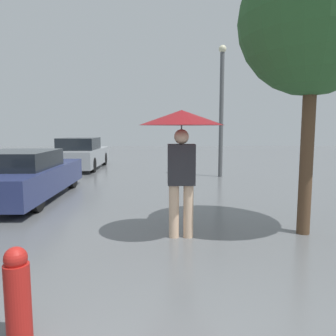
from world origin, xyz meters
TOP-DOWN VIEW (x-y plane):
  - pedestrian at (0.39, 3.61)m, footprint 1.28×1.28m
  - parked_car_middle at (-3.25, 6.55)m, footprint 1.81×4.35m
  - parked_car_farthest at (-3.27, 12.51)m, footprint 1.70×4.22m
  - tree at (2.36, 3.75)m, footprint 2.23×2.23m
  - street_lamp at (2.17, 9.98)m, footprint 0.26×0.26m
  - fire_hydrant at (-1.05, 1.15)m, footprint 0.20×0.20m

SIDE VIEW (x-z plane):
  - fire_hydrant at x=-1.05m, z-range 0.00..0.77m
  - parked_car_middle at x=-3.25m, z-range -0.03..1.13m
  - parked_car_farthest at x=-3.27m, z-range -0.05..1.24m
  - pedestrian at x=0.39m, z-range 0.65..2.59m
  - street_lamp at x=2.17m, z-range 0.25..4.69m
  - tree at x=2.36m, z-range 1.06..5.46m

